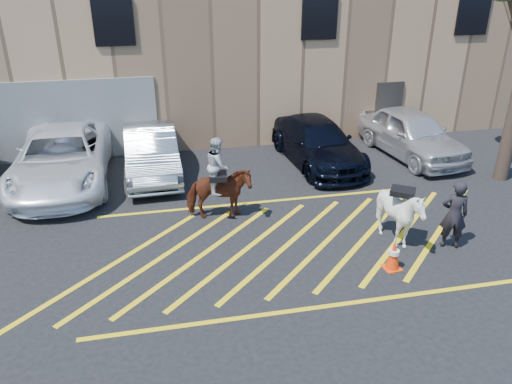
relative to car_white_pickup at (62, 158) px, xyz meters
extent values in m
plane|color=black|center=(5.90, -4.86, -0.84)|extent=(90.00, 90.00, 0.00)
imported|color=white|center=(0.00, 0.00, 0.00)|extent=(2.81, 6.03, 1.67)
imported|color=#92999F|center=(2.73, 0.19, -0.06)|extent=(1.79, 4.73, 1.54)
imported|color=black|center=(8.34, 0.05, -0.10)|extent=(2.50, 5.23, 1.47)
imported|color=silver|center=(11.85, 0.02, -0.01)|extent=(2.57, 5.08, 1.66)
imported|color=black|center=(9.80, -6.01, 0.04)|extent=(0.74, 0.61, 1.76)
cube|color=tan|center=(5.90, 7.14, 2.66)|extent=(32.00, 10.00, 7.00)
cube|color=black|center=(1.90, 2.10, 3.76)|extent=(1.30, 0.08, 1.50)
cube|color=black|center=(8.90, 2.10, 3.76)|extent=(1.30, 0.08, 1.50)
cube|color=black|center=(14.90, 2.10, 3.76)|extent=(1.30, 0.08, 1.50)
cube|color=#38332D|center=(11.90, 2.10, 0.26)|extent=(1.10, 0.08, 2.20)
cube|color=yellow|center=(1.70, -5.16, -0.83)|extent=(4.20, 4.20, 0.01)
cube|color=yellow|center=(2.75, -5.16, -0.83)|extent=(4.20, 4.20, 0.01)
cube|color=yellow|center=(3.80, -5.16, -0.83)|extent=(4.20, 4.20, 0.01)
cube|color=yellow|center=(4.85, -5.16, -0.83)|extent=(4.20, 4.20, 0.01)
cube|color=yellow|center=(5.90, -5.16, -0.83)|extent=(4.20, 4.20, 0.01)
cube|color=yellow|center=(6.95, -5.16, -0.83)|extent=(4.20, 4.20, 0.01)
cube|color=yellow|center=(8.00, -5.16, -0.83)|extent=(4.20, 4.20, 0.01)
cube|color=yellow|center=(9.05, -5.16, -0.83)|extent=(4.20, 4.20, 0.01)
cube|color=yellow|center=(10.10, -5.16, -0.83)|extent=(4.20, 4.20, 0.01)
cube|color=yellow|center=(5.90, -2.66, -0.83)|extent=(9.50, 0.12, 0.01)
cube|color=yellow|center=(5.90, -7.66, -0.83)|extent=(9.50, 0.12, 0.01)
imported|color=#5C2316|center=(4.45, -3.40, -0.09)|extent=(1.84, 1.01, 1.48)
imported|color=#AAABB5|center=(4.45, -3.40, 0.73)|extent=(0.66, 0.80, 1.51)
cube|color=black|center=(4.45, -3.40, 0.42)|extent=(0.53, 0.61, 0.14)
imported|color=white|center=(8.58, -5.63, -0.03)|extent=(1.89, 1.93, 1.60)
cube|color=black|center=(8.58, -5.63, 0.59)|extent=(0.72, 0.70, 0.14)
cube|color=#FF480A|center=(7.99, -6.64, -0.82)|extent=(0.42, 0.42, 0.03)
cone|color=#F13409|center=(7.99, -6.64, -0.46)|extent=(0.32, 0.32, 0.70)
cylinder|color=white|center=(7.99, -6.64, -0.40)|extent=(0.25, 0.25, 0.10)
camera|label=1|loc=(2.95, -15.44, 5.62)|focal=35.00mm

